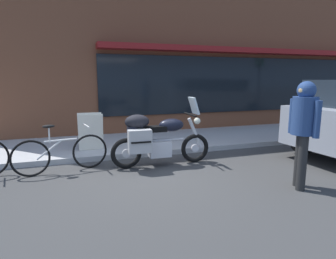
{
  "coord_description": "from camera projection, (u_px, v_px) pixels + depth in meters",
  "views": [
    {
      "loc": [
        -1.36,
        -5.03,
        1.75
      ],
      "look_at": [
        0.54,
        0.56,
        0.7
      ],
      "focal_mm": 30.6,
      "sensor_mm": 36.0,
      "label": 1
    }
  ],
  "objects": [
    {
      "name": "parked_bicycle",
      "position": [
        61.0,
        153.0,
        5.38
      ],
      "size": [
        1.72,
        0.51,
        0.93
      ],
      "color": "black",
      "rests_on": "ground_plane"
    },
    {
      "name": "pedestrian_walking",
      "position": [
        304.0,
        122.0,
        4.47
      ],
      "size": [
        0.42,
        0.56,
        1.72
      ],
      "color": "#242424",
      "rests_on": "ground_plane"
    },
    {
      "name": "touring_motorcycle",
      "position": [
        156.0,
        137.0,
        5.7
      ],
      "size": [
        2.07,
        0.64,
        1.38
      ],
      "color": "black",
      "rests_on": "ground_plane"
    },
    {
      "name": "storefront_building",
      "position": [
        315.0,
        24.0,
        10.53
      ],
      "size": [
        22.63,
        0.9,
        7.63
      ],
      "color": "brown",
      "rests_on": "ground_plane"
    },
    {
      "name": "ground_plane",
      "position": [
        151.0,
        172.0,
        5.43
      ],
      "size": [
        80.0,
        80.0,
        0.0
      ],
      "primitive_type": "plane",
      "color": "#393939"
    },
    {
      "name": "sandwich_board_sign",
      "position": [
        90.0,
        131.0,
        6.63
      ],
      "size": [
        0.55,
        0.4,
        0.84
      ],
      "color": "silver",
      "rests_on": "sidewalk_curb"
    }
  ]
}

